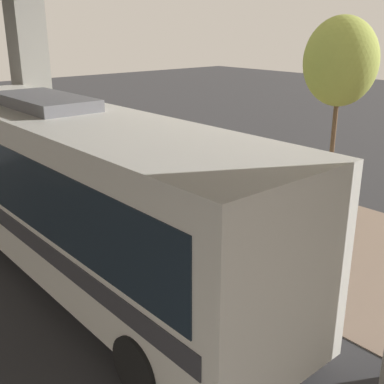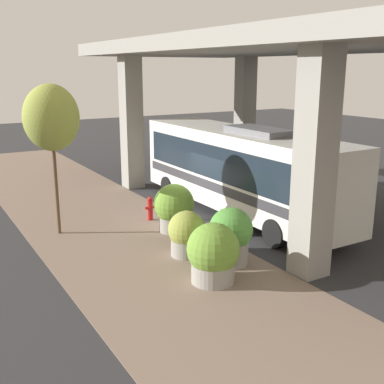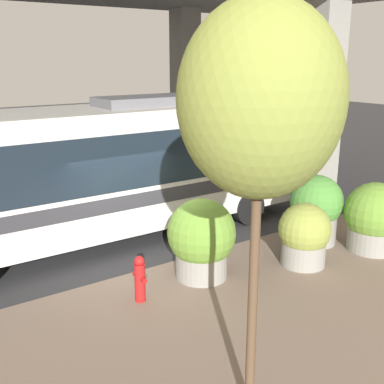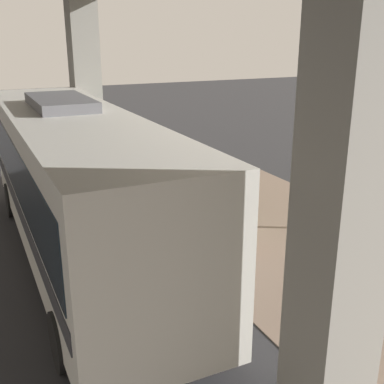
# 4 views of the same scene
# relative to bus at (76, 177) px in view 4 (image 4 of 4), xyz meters

# --- Properties ---
(ground_plane) EXTENTS (80.00, 80.00, 0.00)m
(ground_plane) POSITION_rel_bus_xyz_m (-2.24, 0.44, -2.01)
(ground_plane) COLOR #2D2D30
(ground_plane) RESTS_ON ground
(sidewalk_strip) EXTENTS (6.00, 40.00, 0.02)m
(sidewalk_strip) POSITION_rel_bus_xyz_m (-5.24, 0.44, -2.00)
(sidewalk_strip) COLOR #7A6656
(sidewalk_strip) RESTS_ON ground
(bus) EXTENTS (2.68, 11.25, 3.72)m
(bus) POSITION_rel_bus_xyz_m (0.00, 0.00, 0.00)
(bus) COLOR silver
(bus) RESTS_ON ground
(fire_hydrant) EXTENTS (0.45, 0.22, 0.98)m
(fire_hydrant) POSITION_rel_bus_xyz_m (-3.48, 1.20, -1.52)
(fire_hydrant) COLOR #B21919
(fire_hydrant) RESTS_ON ground
(planter_front) EXTENTS (1.35, 1.35, 1.81)m
(planter_front) POSITION_rel_bus_xyz_m (-3.31, -4.08, -1.08)
(planter_front) COLOR gray
(planter_front) RESTS_ON ground
(planter_middle) EXTENTS (1.49, 1.49, 1.79)m
(planter_middle) POSITION_rel_bus_xyz_m (-3.29, -0.45, -1.11)
(planter_middle) COLOR gray
(planter_middle) RESTS_ON ground
(planter_back) EXTENTS (1.21, 1.21, 1.50)m
(planter_back) POSITION_rel_bus_xyz_m (-4.12, -2.77, -1.27)
(planter_back) COLOR gray
(planter_back) RESTS_ON ground
(planter_extra) EXTENTS (1.50, 1.50, 1.75)m
(planter_extra) POSITION_rel_bus_xyz_m (-4.49, -4.88, -1.16)
(planter_extra) COLOR gray
(planter_extra) RESTS_ON ground
(street_tree_near) EXTENTS (1.93, 1.93, 5.40)m
(street_tree_near) POSITION_rel_bus_xyz_m (-7.05, 1.48, 2.21)
(street_tree_near) COLOR brown
(street_tree_near) RESTS_ON ground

